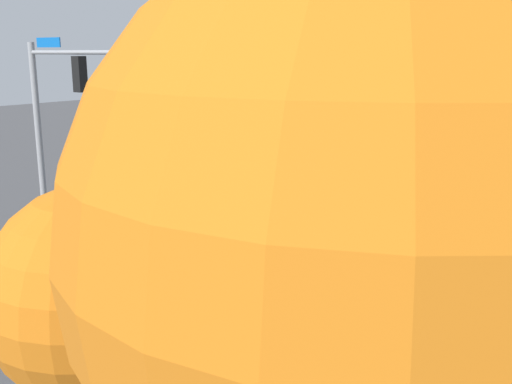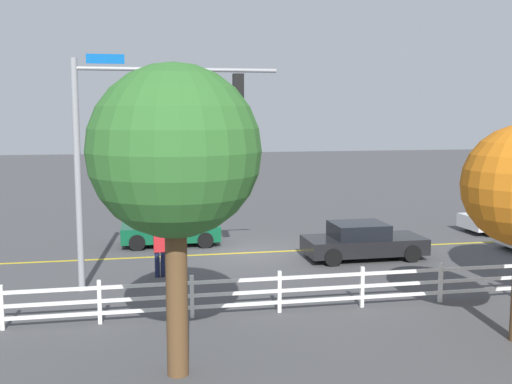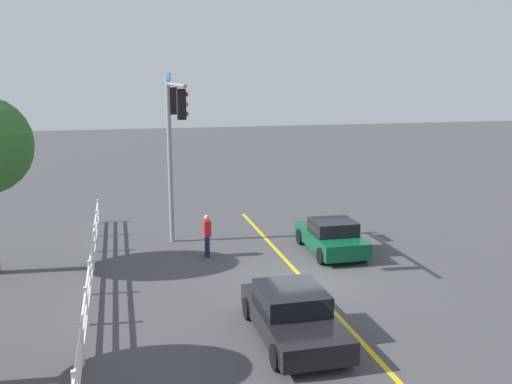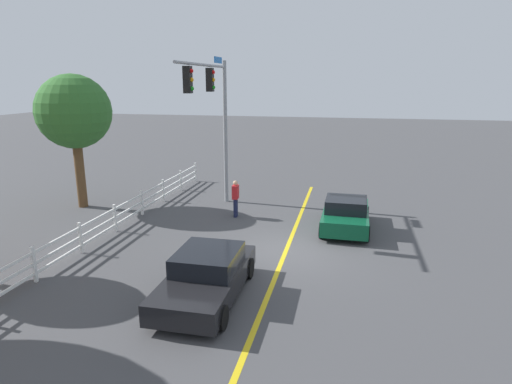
# 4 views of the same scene
# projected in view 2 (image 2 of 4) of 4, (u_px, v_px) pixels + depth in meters

# --- Properties ---
(ground_plane) EXTENTS (120.00, 120.00, 0.00)m
(ground_plane) POSITION_uv_depth(u_px,v_px,m) (250.00, 253.00, 23.80)
(ground_plane) COLOR #444447
(lane_center_stripe) EXTENTS (28.00, 0.16, 0.01)m
(lane_center_stripe) POSITION_uv_depth(u_px,v_px,m) (349.00, 248.00, 24.56)
(lane_center_stripe) COLOR gold
(lane_center_stripe) RESTS_ON ground_plane
(signal_assembly) EXTENTS (6.14, 0.37, 7.09)m
(signal_assembly) POSITION_uv_depth(u_px,v_px,m) (136.00, 128.00, 18.46)
(signal_assembly) COLOR gray
(signal_assembly) RESTS_ON ground_plane
(car_0) EXTENTS (4.31, 1.99, 1.39)m
(car_0) POSITION_uv_depth(u_px,v_px,m) (510.00, 217.00, 27.91)
(car_0) COLOR silver
(car_0) RESTS_ON ground_plane
(car_1) EXTENTS (4.42, 2.03, 1.35)m
(car_1) POSITION_uv_depth(u_px,v_px,m) (362.00, 241.00, 22.80)
(car_1) COLOR black
(car_1) RESTS_ON ground_plane
(car_3) EXTENTS (3.98, 1.98, 1.37)m
(car_3) POSITION_uv_depth(u_px,v_px,m) (172.00, 229.00, 25.16)
(car_3) COLOR #0C4C2D
(car_3) RESTS_ON ground_plane
(pedestrian) EXTENTS (0.41, 0.28, 1.69)m
(pedestrian) POSITION_uv_depth(u_px,v_px,m) (160.00, 249.00, 20.20)
(pedestrian) COLOR #191E3F
(pedestrian) RESTS_ON ground_plane
(white_rail_fence) EXTENTS (26.10, 0.10, 1.15)m
(white_rail_fence) POSITION_uv_depth(u_px,v_px,m) (402.00, 284.00, 17.30)
(white_rail_fence) COLOR white
(white_rail_fence) RESTS_ON ground_plane
(tree_0) EXTENTS (3.47, 3.47, 6.37)m
(tree_0) POSITION_uv_depth(u_px,v_px,m) (174.00, 153.00, 12.16)
(tree_0) COLOR brown
(tree_0) RESTS_ON ground_plane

